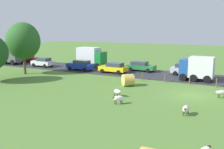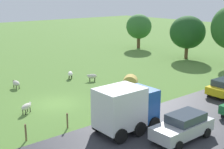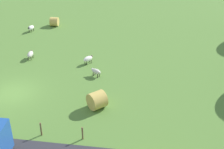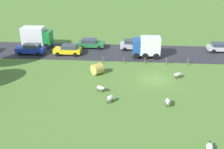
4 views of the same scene
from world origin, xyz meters
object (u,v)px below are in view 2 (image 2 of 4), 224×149
sheep_2 (16,83)px  sheep_0 (92,76)px  sheep_1 (26,107)px  car_2 (183,126)px  sheep_4 (70,74)px  tree_1 (187,32)px  hay_bale_1 (130,83)px  tree_0 (139,27)px  truck_2 (126,108)px

sheep_2 → sheep_0: bearing=71.0°
sheep_1 → car_2: car_2 is taller
sheep_4 → car_2: 17.78m
sheep_0 → car_2: bearing=-13.9°
sheep_0 → tree_1: tree_1 is taller
sheep_0 → car_2: 15.69m
hay_bale_1 → car_2: size_ratio=0.33×
sheep_1 → tree_1: tree_1 is taller
sheep_1 → sheep_4: bearing=129.2°
sheep_4 → hay_bale_1: (7.36, 2.29, 0.18)m
hay_bale_1 → tree_0: size_ratio=0.25×
hay_bale_1 → car_2: bearing=-25.1°
sheep_4 → tree_0: tree_0 is taller
sheep_0 → sheep_1: (4.41, -9.60, 0.03)m
hay_bale_1 → tree_1: (-6.23, 16.81, 3.09)m
sheep_2 → sheep_4: 6.22m
sheep_4 → truck_2: size_ratio=0.28×
sheep_1 → sheep_4: 10.74m
sheep_0 → tree_1: size_ratio=0.18×
sheep_0 → hay_bale_1: 5.09m
sheep_2 → tree_0: bearing=110.1°
sheep_2 → car_2: 18.18m
sheep_2 → tree_1: tree_1 is taller
sheep_4 → tree_1: (1.13, 19.10, 3.27)m
sheep_2 → tree_1: size_ratio=0.20×
sheep_0 → car_2: car_2 is taller
sheep_4 → truck_2: 15.12m
sheep_2 → tree_0: tree_0 is taller
tree_0 → car_2: 35.63m
truck_2 → sheep_4: bearing=162.3°
sheep_4 → car_2: size_ratio=0.27×
tree_0 → tree_1: (10.96, -0.95, 0.11)m
sheep_1 → sheep_4: size_ratio=1.04×
sheep_1 → truck_2: size_ratio=0.29×
sheep_4 → hay_bale_1: bearing=17.3°
car_2 → tree_1: bearing=127.3°
car_2 → hay_bale_1: bearing=154.9°
sheep_1 → tree_0: tree_0 is taller
tree_0 → truck_2: bearing=-45.5°
sheep_4 → tree_0: 22.56m
sheep_2 → tree_0: (-9.63, 26.27, 3.19)m
tree_0 → sheep_0: bearing=-57.0°
tree_0 → sheep_1: bearing=-59.7°
sheep_1 → tree_1: (-5.65, 27.43, 3.27)m
hay_bale_1 → tree_1: bearing=110.3°
sheep_0 → tree_0: 22.63m
sheep_1 → hay_bale_1: hay_bale_1 is taller
hay_bale_1 → truck_2: size_ratio=0.34×
sheep_0 → sheep_4: 2.69m
tree_0 → tree_1: 11.01m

